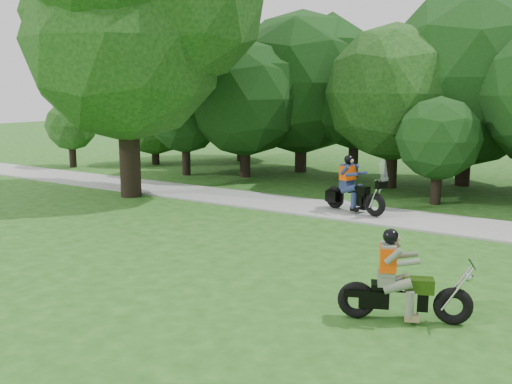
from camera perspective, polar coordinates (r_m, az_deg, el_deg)
The scene contains 5 objects.
ground at distance 8.40m, azimuth 8.61°, elevation -14.80°, with size 100.00×100.00×0.00m, color #234E16.
walkway at distance 15.69m, azimuth 20.59°, elevation -3.29°, with size 60.00×2.20×0.06m, color gray.
big_tree_west at distance 19.49m, azimuth -12.36°, elevation 16.63°, with size 8.64×6.56×9.96m.
chopper_motorcycle at distance 9.13m, azimuth 14.03°, elevation -9.25°, with size 1.98×1.08×1.46m.
touring_motorcycle at distance 16.49m, azimuth 9.48°, elevation 0.08°, with size 2.09×1.07×1.62m.
Camera 1 is at (3.01, -6.99, 3.56)m, focal length 40.00 mm.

